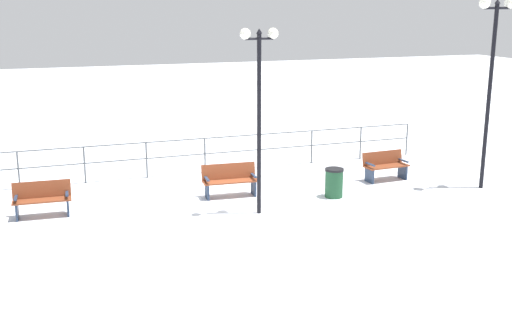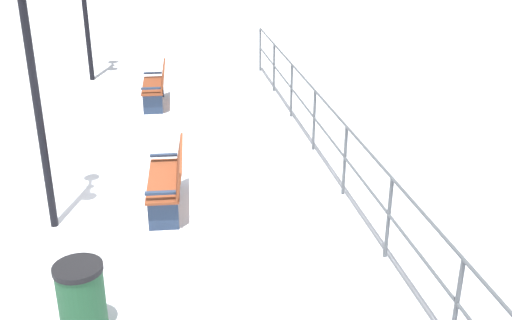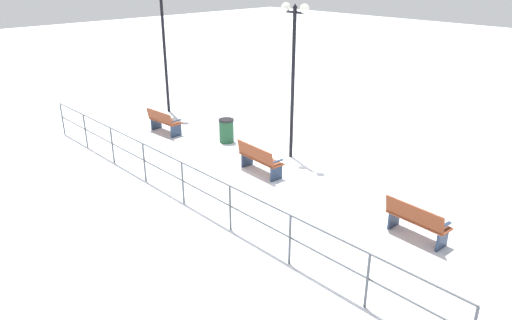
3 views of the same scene
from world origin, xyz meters
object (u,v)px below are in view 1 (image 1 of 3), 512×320
(bench_second, at_px, (230,180))
(trash_bin, at_px, (334,183))
(lamppost_middle, at_px, (259,85))
(lamppost_far, at_px, (493,52))
(bench_third, at_px, (385,166))
(bench_nearest, at_px, (42,199))

(bench_second, xyz_separation_m, trash_bin, (1.02, 2.68, -0.06))
(lamppost_middle, relative_size, lamppost_far, 0.86)
(bench_third, bearing_deg, trash_bin, -68.03)
(bench_nearest, distance_m, trash_bin, 7.65)
(bench_nearest, bearing_deg, bench_second, 93.76)
(bench_third, distance_m, lamppost_far, 4.41)
(bench_third, height_order, lamppost_middle, lamppost_middle)
(bench_second, height_order, lamppost_far, lamppost_far)
(bench_second, height_order, lamppost_middle, lamppost_middle)
(lamppost_far, bearing_deg, bench_nearest, -97.38)
(bench_second, distance_m, bench_third, 4.90)
(trash_bin, bearing_deg, lamppost_middle, -75.75)
(bench_nearest, height_order, trash_bin, bench_nearest)
(lamppost_middle, bearing_deg, trash_bin, 104.25)
(bench_nearest, xyz_separation_m, lamppost_middle, (1.56, 5.19, 2.81))
(bench_nearest, distance_m, bench_second, 4.91)
(lamppost_far, bearing_deg, lamppost_middle, -90.00)
(bench_nearest, xyz_separation_m, bench_third, (-0.09, 9.81, -0.01))
(bench_nearest, distance_m, lamppost_middle, 6.10)
(lamppost_middle, bearing_deg, lamppost_far, 90.00)
(bench_nearest, bearing_deg, trash_bin, 85.79)
(bench_nearest, height_order, bench_second, bench_second)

